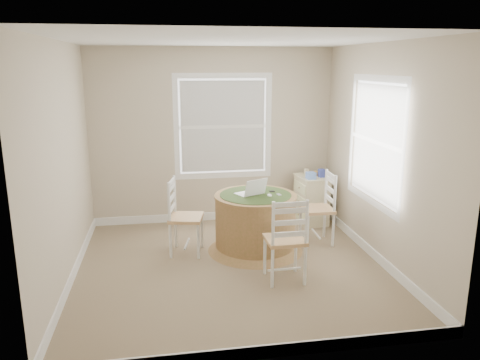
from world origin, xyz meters
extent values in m
cube|color=#887A56|center=(0.00, 0.00, -0.01)|extent=(3.60, 3.60, 0.02)
cube|color=white|center=(0.00, 0.00, 2.61)|extent=(3.60, 3.60, 0.02)
cube|color=#BDAD95|center=(0.00, 1.81, 1.30)|extent=(3.60, 0.02, 2.60)
cube|color=#BDAD95|center=(0.00, -1.81, 1.30)|extent=(3.60, 0.02, 2.60)
cube|color=#BDAD95|center=(-1.81, 0.00, 1.30)|extent=(0.02, 3.60, 2.60)
cube|color=#BDAD95|center=(1.81, 0.00, 1.30)|extent=(0.02, 3.60, 2.60)
cube|color=white|center=(0.00, 1.79, 0.06)|extent=(3.60, 0.02, 0.12)
cube|color=white|center=(0.00, -1.79, 0.06)|extent=(3.60, 0.02, 0.12)
cube|color=white|center=(-1.79, 0.00, 0.06)|extent=(0.02, 3.60, 0.12)
cube|color=white|center=(1.79, 0.00, 0.06)|extent=(0.02, 3.60, 0.12)
cylinder|color=#A26F48|center=(0.39, 0.49, 0.41)|extent=(1.02, 1.02, 0.66)
cone|color=#A26F48|center=(0.39, 0.49, 0.04)|extent=(1.22, 1.22, 0.07)
cylinder|color=#A26F48|center=(0.39, 0.49, 0.73)|extent=(1.04, 1.04, 0.03)
cylinder|color=#304A20|center=(0.39, 0.49, 0.74)|extent=(0.91, 0.91, 0.01)
cone|color=#304A20|center=(0.39, 0.49, 0.69)|extent=(1.00, 1.00, 0.10)
cube|color=white|center=(0.32, 0.55, 0.75)|extent=(0.39, 0.35, 0.02)
cube|color=silver|center=(0.32, 0.55, 0.76)|extent=(0.29, 0.23, 0.00)
cube|color=black|center=(0.38, 0.42, 0.86)|extent=(0.32, 0.20, 0.21)
ellipsoid|color=white|center=(0.55, 0.40, 0.75)|extent=(0.07, 0.10, 0.03)
cube|color=#B7BABF|center=(0.68, 0.43, 0.75)|extent=(0.06, 0.09, 0.02)
cube|color=black|center=(0.63, 0.57, 0.75)|extent=(0.07, 0.06, 0.02)
cube|color=beige|center=(1.44, 1.41, 0.35)|extent=(0.43, 0.55, 0.71)
cube|color=beige|center=(1.44, 1.41, 0.72)|extent=(0.46, 0.59, 0.02)
cube|color=beige|center=(1.26, 1.39, 0.14)|extent=(0.06, 0.44, 0.15)
cube|color=beige|center=(1.26, 1.39, 0.36)|extent=(0.06, 0.44, 0.15)
cube|color=beige|center=(1.26, 1.39, 0.57)|extent=(0.06, 0.44, 0.15)
cube|color=#638DE3|center=(1.37, 1.27, 0.78)|extent=(0.13, 0.13, 0.10)
cube|color=gold|center=(1.46, 1.45, 0.76)|extent=(0.16, 0.11, 0.06)
cube|color=#333F9B|center=(1.55, 1.35, 0.79)|extent=(0.09, 0.09, 0.12)
cylinder|color=beige|center=(1.38, 1.52, 0.77)|extent=(0.07, 0.07, 0.09)
camera|label=1|loc=(-0.74, -5.09, 2.35)|focal=35.00mm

